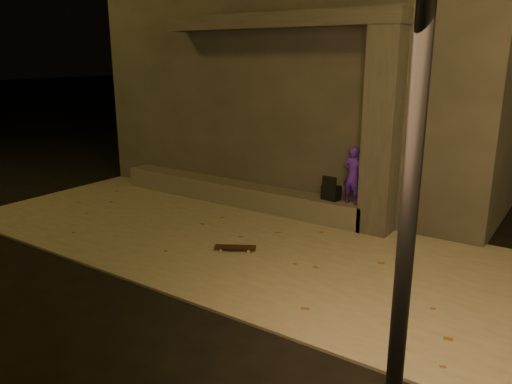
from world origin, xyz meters
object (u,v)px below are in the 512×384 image
Objects in this scene: column at (382,134)px; backpack at (331,192)px; skateboarder at (353,175)px; skateboard at (235,247)px.

backpack is at bearing 180.00° from column.
skateboard is (-1.06, -2.21, -0.93)m from skateboarder.
column is 3.22m from skateboard.
skateboarder is at bearing 180.00° from column.
backpack is 2.37m from skateboard.
column is 7.68× the size of backpack.
skateboarder is 2.62m from skateboard.
skateboarder is (-0.50, 0.00, -0.81)m from column.
column is at bearing -176.35° from skateboarder.
skateboard is (-1.56, -2.21, -1.74)m from column.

